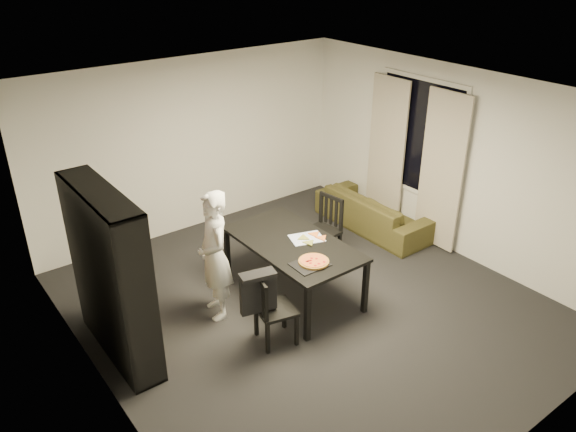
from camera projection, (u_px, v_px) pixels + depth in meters
room at (311, 210)px, 6.33m from camera, size 5.01×5.51×2.61m
window_pane at (419, 137)px, 8.01m from camera, size 0.02×1.40×1.60m
window_frame at (419, 137)px, 8.01m from camera, size 0.03×1.52×1.72m
curtain_left at (441, 172)px, 7.75m from camera, size 0.03×0.70×2.25m
curtain_right at (387, 151)px, 8.49m from camera, size 0.03×0.70×2.25m
bookshelf at (111, 276)px, 5.74m from camera, size 0.35×1.50×1.90m
dining_table at (293, 247)px, 6.85m from camera, size 0.98×1.77×0.74m
chair_left at (269, 305)px, 6.07m from camera, size 0.48×0.48×0.86m
chair_right at (325, 224)px, 7.69m from camera, size 0.48×0.48×0.93m
draped_jacket at (258, 291)px, 5.92m from camera, size 0.41×0.25×0.48m
person at (214, 256)px, 6.42m from camera, size 0.50×0.65×1.58m
baking_tray at (310, 264)px, 6.34m from camera, size 0.41×0.33×0.01m
pepperoni_pizza at (314, 261)px, 6.36m from camera, size 0.35×0.35×0.03m
kitchen_towel at (307, 238)px, 6.90m from camera, size 0.47×0.41×0.01m
pizza_slices at (312, 238)px, 6.88m from camera, size 0.44×0.40×0.01m
sofa at (373, 211)px, 8.63m from camera, size 0.75×1.92×0.56m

